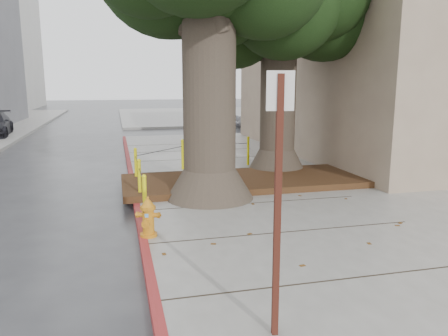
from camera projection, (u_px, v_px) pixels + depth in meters
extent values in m
plane|color=#28282B|center=(258.00, 242.00, 7.80)|extent=(140.00, 140.00, 0.00)
cube|color=slate|center=(443.00, 187.00, 11.59)|extent=(16.00, 26.00, 0.15)
cube|color=slate|center=(215.00, 115.00, 37.78)|extent=(16.00, 20.00, 0.15)
cube|color=maroon|center=(137.00, 208.00, 9.70)|extent=(0.14, 26.00, 0.16)
cube|color=black|center=(244.00, 181.00, 11.69)|extent=(6.40, 2.60, 0.16)
cube|color=gray|center=(432.00, 27.00, 17.30)|extent=(12.00, 13.00, 10.00)
cube|color=silver|center=(345.00, 62.00, 35.49)|extent=(10.00, 10.00, 9.00)
cube|color=slate|center=(371.00, 49.00, 42.33)|extent=(12.00, 14.00, 12.00)
cone|color=#4C3F33|center=(210.00, 183.00, 10.21)|extent=(2.04, 2.04, 0.70)
cylinder|color=#4C3F33|center=(209.00, 95.00, 9.82)|extent=(1.20, 1.20, 4.22)
cone|color=#4C3F33|center=(276.00, 160.00, 13.20)|extent=(1.77, 1.77, 0.70)
cylinder|color=#4C3F33|center=(278.00, 100.00, 12.85)|extent=(1.04, 1.04, 3.84)
sphere|color=black|center=(310.00, 8.00, 12.98)|extent=(3.00, 3.00, 3.00)
cylinder|color=yellow|center=(145.00, 200.00, 8.38)|extent=(0.08, 0.08, 0.90)
sphere|color=yellow|center=(144.00, 177.00, 8.29)|extent=(0.09, 0.09, 0.09)
cylinder|color=yellow|center=(140.00, 180.00, 10.10)|extent=(0.08, 0.08, 0.90)
sphere|color=yellow|center=(139.00, 161.00, 10.01)|extent=(0.09, 0.09, 0.09)
cylinder|color=yellow|center=(136.00, 166.00, 11.81)|extent=(0.08, 0.08, 0.90)
sphere|color=yellow|center=(135.00, 149.00, 11.72)|extent=(0.09, 0.09, 0.09)
cylinder|color=yellow|center=(183.00, 155.00, 13.59)|extent=(0.08, 0.08, 0.90)
sphere|color=yellow|center=(182.00, 141.00, 13.51)|extent=(0.09, 0.09, 0.09)
cylinder|color=yellow|center=(248.00, 151.00, 14.30)|extent=(0.08, 0.08, 0.90)
sphere|color=yellow|center=(248.00, 138.00, 14.22)|extent=(0.09, 0.09, 0.09)
cylinder|color=black|center=(142.00, 176.00, 9.19)|extent=(0.02, 1.80, 0.02)
cylinder|color=black|center=(137.00, 162.00, 10.90)|extent=(0.02, 1.80, 0.02)
cylinder|color=black|center=(161.00, 151.00, 12.65)|extent=(1.51, 1.51, 0.02)
cylinder|color=black|center=(216.00, 145.00, 13.90)|extent=(2.20, 0.22, 0.02)
cylinder|color=orange|center=(149.00, 235.00, 7.68)|extent=(0.38, 0.38, 0.06)
cylinder|color=orange|center=(148.00, 221.00, 7.63)|extent=(0.26, 0.26, 0.46)
cylinder|color=orange|center=(148.00, 208.00, 7.59)|extent=(0.34, 0.34, 0.06)
cone|color=orange|center=(148.00, 203.00, 7.57)|extent=(0.32, 0.32, 0.13)
cylinder|color=orange|center=(148.00, 198.00, 7.55)|extent=(0.07, 0.07, 0.05)
cylinder|color=orange|center=(141.00, 215.00, 7.62)|extent=(0.15, 0.12, 0.08)
cylinder|color=orange|center=(155.00, 215.00, 7.60)|extent=(0.15, 0.12, 0.08)
cylinder|color=orange|center=(147.00, 223.00, 7.53)|extent=(0.16, 0.16, 0.12)
cube|color=#5999D8|center=(147.00, 216.00, 7.51)|extent=(0.06, 0.02, 0.06)
cube|color=#471911|center=(277.00, 211.00, 4.43)|extent=(0.07, 0.07, 2.74)
cube|color=silver|center=(280.00, 91.00, 4.20)|extent=(0.27, 0.06, 0.38)
imported|color=#B0AFB5|center=(262.00, 119.00, 27.36)|extent=(3.66, 1.87, 1.19)
imported|color=maroon|center=(354.00, 118.00, 28.18)|extent=(3.64, 1.52, 1.17)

